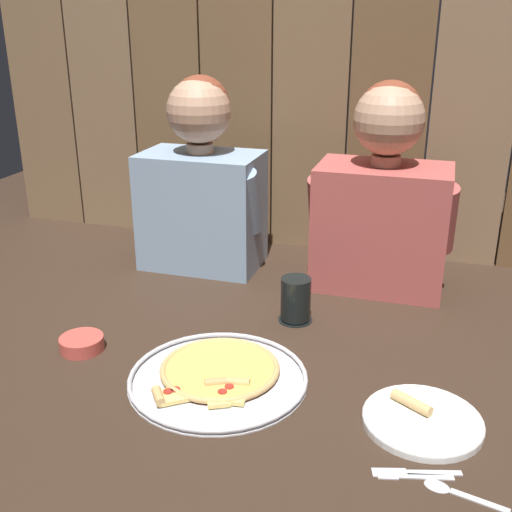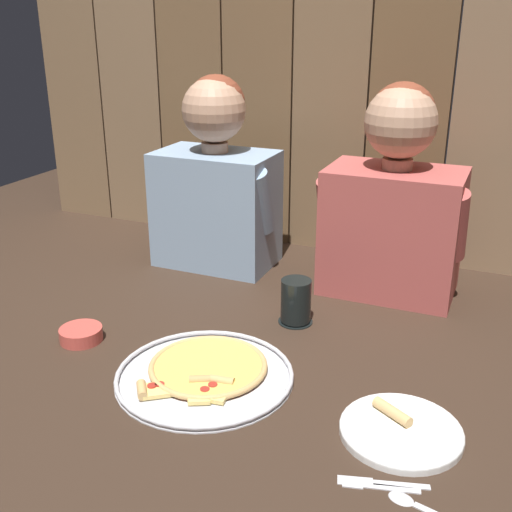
% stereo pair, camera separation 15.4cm
% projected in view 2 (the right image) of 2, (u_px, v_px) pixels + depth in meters
% --- Properties ---
extents(ground_plane, '(3.20, 3.20, 0.00)m').
position_uv_depth(ground_plane, '(239.00, 338.00, 1.53)').
color(ground_plane, '#332319').
extents(pizza_tray, '(0.39, 0.39, 0.03)m').
position_uv_depth(pizza_tray, '(205.00, 372.00, 1.36)').
color(pizza_tray, silver).
rests_on(pizza_tray, ground).
extents(dinner_plate, '(0.23, 0.23, 0.03)m').
position_uv_depth(dinner_plate, '(401.00, 430.00, 1.17)').
color(dinner_plate, white).
rests_on(dinner_plate, ground).
extents(drinking_glass, '(0.09, 0.09, 0.12)m').
position_uv_depth(drinking_glass, '(296.00, 302.00, 1.58)').
color(drinking_glass, black).
rests_on(drinking_glass, ground).
extents(dipping_bowl, '(0.10, 0.10, 0.03)m').
position_uv_depth(dipping_bowl, '(81.00, 333.00, 1.51)').
color(dipping_bowl, '#CC4C42').
rests_on(dipping_bowl, ground).
extents(table_fork, '(0.13, 0.05, 0.01)m').
position_uv_depth(table_fork, '(377.00, 486.00, 1.04)').
color(table_fork, silver).
rests_on(table_fork, ground).
extents(table_knife, '(0.15, 0.06, 0.01)m').
position_uv_depth(table_knife, '(383.00, 483.00, 1.05)').
color(table_knife, silver).
rests_on(table_knife, ground).
extents(table_spoon, '(0.14, 0.05, 0.01)m').
position_uv_depth(table_spoon, '(414.00, 503.00, 1.01)').
color(table_spoon, silver).
rests_on(table_spoon, ground).
extents(diner_left, '(0.39, 0.22, 0.58)m').
position_uv_depth(diner_left, '(216.00, 181.00, 1.89)').
color(diner_left, '#849EB7').
rests_on(diner_left, ground).
extents(diner_right, '(0.40, 0.23, 0.58)m').
position_uv_depth(diner_right, '(394.00, 201.00, 1.70)').
color(diner_right, '#AD4C47').
rests_on(diner_right, ground).
extents(wooden_backdrop_wall, '(2.19, 0.03, 1.37)m').
position_uv_depth(wooden_backdrop_wall, '(333.00, 34.00, 1.87)').
color(wooden_backdrop_wall, brown).
rests_on(wooden_backdrop_wall, ground).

